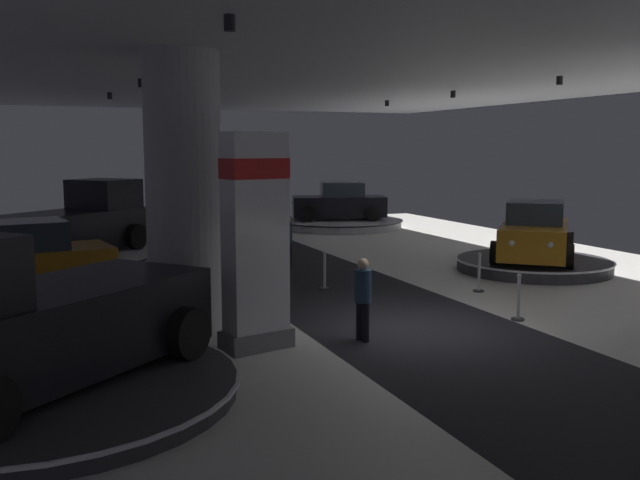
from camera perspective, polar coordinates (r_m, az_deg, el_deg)
ground at (r=14.32m, az=7.77°, el=-7.28°), size 24.00×44.00×0.06m
ceiling_with_spotlights at (r=13.98m, az=8.19°, el=15.39°), size 24.00×44.00×0.39m
column_left at (r=14.02m, az=-11.12°, el=3.84°), size 1.50×1.50×5.50m
brand_sign_pylon at (r=12.44m, az=-5.34°, el=0.13°), size 1.38×0.93×3.91m
display_platform_mid_left at (r=17.25m, az=-23.64°, el=-4.66°), size 4.85×4.85×0.29m
display_car_mid_left at (r=17.09m, az=-23.69°, el=-1.72°), size 4.43×2.75×1.71m
display_platform_near_left at (r=11.06m, az=-21.67°, el=-11.32°), size 5.68×5.68×0.27m
pickup_truck_near_left at (r=10.58m, az=-23.27°, el=-6.33°), size 5.38×5.05×2.30m
display_platform_deep_right at (r=31.88m, az=1.56°, el=1.41°), size 5.85×5.85×0.37m
display_car_deep_right at (r=31.80m, az=1.62°, el=3.07°), size 4.55×3.18×1.71m
display_platform_mid_right at (r=21.58m, az=17.11°, el=-1.91°), size 4.55×4.55×0.36m
display_car_mid_right at (r=21.48m, az=17.21°, el=0.53°), size 4.13×4.34×1.71m
display_platform_far_left at (r=23.31m, az=-20.00°, el=-1.43°), size 5.68×5.68×0.29m
pickup_truck_far_left at (r=23.40m, az=-19.55°, el=1.25°), size 5.35×5.10×2.30m
visitor_walking_near at (r=13.09m, az=3.55°, el=-4.45°), size 0.32×0.32×1.59m
visitor_walking_far at (r=21.20m, az=-2.73°, el=0.19°), size 0.32×0.32×1.59m
stanchion_a at (r=15.33m, az=15.98°, el=-5.00°), size 0.28×0.28×1.01m
stanchion_b at (r=17.92m, az=0.38°, el=-2.90°), size 0.28×0.28×1.01m
stanchion_c at (r=18.08m, az=12.92°, el=-3.00°), size 0.28×0.28×1.01m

